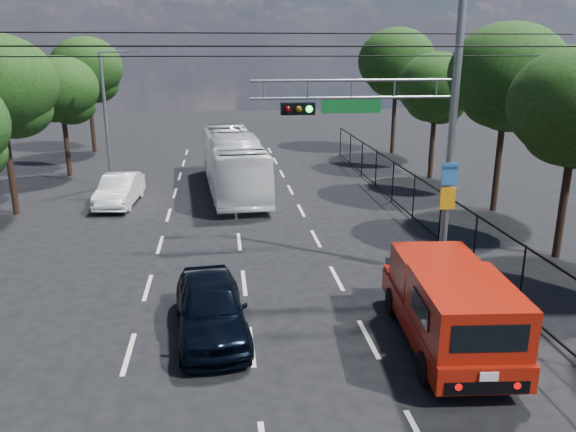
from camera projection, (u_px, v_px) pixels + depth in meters
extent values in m
cube|color=beige|center=(129.00, 354.00, 13.68)|extent=(0.12, 2.00, 0.01)
cube|color=beige|center=(148.00, 287.00, 17.48)|extent=(0.12, 2.00, 0.01)
cube|color=beige|center=(160.00, 245.00, 21.29)|extent=(0.12, 2.00, 0.01)
cube|color=beige|center=(169.00, 215.00, 25.09)|extent=(0.12, 2.00, 0.01)
cube|color=beige|center=(175.00, 193.00, 28.90)|extent=(0.12, 2.00, 0.01)
cube|color=beige|center=(180.00, 176.00, 32.70)|extent=(0.12, 2.00, 0.01)
cube|color=beige|center=(184.00, 163.00, 36.51)|extent=(0.12, 2.00, 0.01)
cube|color=beige|center=(187.00, 152.00, 40.31)|extent=(0.12, 2.00, 0.01)
cube|color=beige|center=(251.00, 346.00, 14.03)|extent=(0.12, 2.00, 0.01)
cube|color=beige|center=(244.00, 283.00, 17.83)|extent=(0.12, 2.00, 0.01)
cube|color=beige|center=(239.00, 241.00, 21.64)|extent=(0.12, 2.00, 0.01)
cube|color=beige|center=(236.00, 213.00, 25.44)|extent=(0.12, 2.00, 0.01)
cube|color=beige|center=(233.00, 191.00, 29.25)|extent=(0.12, 2.00, 0.01)
cube|color=beige|center=(231.00, 175.00, 33.05)|extent=(0.12, 2.00, 0.01)
cube|color=beige|center=(230.00, 162.00, 36.85)|extent=(0.12, 2.00, 0.01)
cube|color=beige|center=(229.00, 151.00, 40.66)|extent=(0.12, 2.00, 0.01)
cube|color=beige|center=(368.00, 339.00, 14.38)|extent=(0.12, 2.00, 0.01)
cube|color=beige|center=(337.00, 278.00, 18.18)|extent=(0.12, 2.00, 0.01)
cube|color=beige|center=(316.00, 238.00, 21.99)|extent=(0.12, 2.00, 0.01)
cube|color=beige|center=(301.00, 210.00, 25.79)|extent=(0.12, 2.00, 0.01)
cube|color=beige|center=(290.00, 190.00, 29.60)|extent=(0.12, 2.00, 0.01)
cube|color=beige|center=(282.00, 174.00, 33.40)|extent=(0.12, 2.00, 0.01)
cube|color=beige|center=(275.00, 161.00, 37.20)|extent=(0.12, 2.00, 0.01)
cube|color=beige|center=(270.00, 150.00, 41.01)|extent=(0.12, 2.00, 0.01)
cylinder|color=slate|center=(452.00, 130.00, 17.23)|extent=(0.24, 0.24, 9.50)
cylinder|color=slate|center=(355.00, 80.00, 16.44)|extent=(6.20, 0.08, 0.08)
cylinder|color=slate|center=(355.00, 98.00, 16.58)|extent=(6.20, 0.08, 0.08)
cube|color=black|center=(298.00, 109.00, 16.47)|extent=(1.00, 0.28, 0.35)
sphere|color=#3F0505|center=(288.00, 109.00, 16.29)|extent=(0.20, 0.20, 0.20)
sphere|color=#4C3805|center=(298.00, 109.00, 16.33)|extent=(0.20, 0.20, 0.20)
sphere|color=#0CE533|center=(309.00, 109.00, 16.37)|extent=(0.20, 0.20, 0.20)
cube|color=#0C5A21|center=(351.00, 106.00, 16.64)|extent=(1.80, 0.05, 0.40)
cube|color=#2363A7|center=(450.00, 174.00, 17.48)|extent=(0.50, 0.04, 0.70)
cube|color=orange|center=(448.00, 199.00, 17.71)|extent=(0.50, 0.04, 0.70)
cylinder|color=slate|center=(437.00, 88.00, 16.80)|extent=(0.05, 0.05, 0.50)
cylinder|color=slate|center=(394.00, 89.00, 16.65)|extent=(0.05, 0.05, 0.50)
cylinder|color=slate|center=(352.00, 89.00, 16.50)|extent=(0.05, 0.05, 0.50)
cylinder|color=slate|center=(308.00, 89.00, 16.35)|extent=(0.05, 0.05, 0.50)
cylinder|color=slate|center=(264.00, 90.00, 16.20)|extent=(0.05, 0.05, 0.50)
cylinder|color=slate|center=(106.00, 121.00, 29.39)|extent=(0.18, 0.18, 7.00)
cylinder|color=slate|center=(116.00, 52.00, 28.48)|extent=(1.60, 0.09, 0.09)
cube|color=slate|center=(134.00, 52.00, 28.59)|extent=(0.60, 0.22, 0.15)
cylinder|color=black|center=(241.00, 46.00, 13.87)|extent=(22.00, 0.04, 0.04)
cylinder|color=black|center=(236.00, 33.00, 17.09)|extent=(22.00, 0.04, 0.04)
cylinder|color=black|center=(235.00, 56.00, 18.71)|extent=(22.00, 0.04, 0.04)
cube|color=black|center=(432.00, 187.00, 21.96)|extent=(0.04, 34.00, 0.06)
cube|color=black|center=(429.00, 230.00, 22.48)|extent=(0.04, 34.00, 0.06)
cylinder|color=black|center=(522.00, 279.00, 15.58)|extent=(0.06, 0.06, 2.00)
cylinder|color=black|center=(475.00, 243.00, 18.43)|extent=(0.06, 0.06, 2.00)
cylinder|color=black|center=(440.00, 217.00, 21.29)|extent=(0.06, 0.06, 2.00)
cylinder|color=black|center=(414.00, 197.00, 24.14)|extent=(0.06, 0.06, 2.00)
cylinder|color=black|center=(393.00, 182.00, 26.99)|extent=(0.06, 0.06, 2.00)
cylinder|color=black|center=(376.00, 169.00, 29.85)|extent=(0.06, 0.06, 2.00)
cylinder|color=black|center=(362.00, 158.00, 32.70)|extent=(0.06, 0.06, 2.00)
cylinder|color=black|center=(350.00, 150.00, 35.55)|extent=(0.06, 0.06, 2.00)
cylinder|color=black|center=(340.00, 142.00, 38.41)|extent=(0.06, 0.06, 2.00)
cylinder|color=black|center=(564.00, 200.00, 19.49)|extent=(0.28, 0.28, 4.20)
ellipsoid|color=black|center=(568.00, 132.00, 18.57)|extent=(2.85, 2.85, 2.28)
cylinder|color=black|center=(498.00, 159.00, 25.18)|extent=(0.28, 0.28, 4.76)
ellipsoid|color=black|center=(508.00, 73.00, 24.11)|extent=(5.10, 5.10, 4.33)
ellipsoid|color=black|center=(510.00, 101.00, 24.79)|extent=(3.40, 3.40, 2.72)
ellipsoid|color=black|center=(500.00, 98.00, 24.17)|extent=(3.23, 3.23, 2.58)
cylinder|color=black|center=(432.00, 143.00, 31.90)|extent=(0.28, 0.28, 4.03)
ellipsoid|color=black|center=(436.00, 86.00, 30.99)|extent=(4.32, 4.32, 3.67)
ellipsoid|color=black|center=(440.00, 104.00, 31.61)|extent=(2.88, 2.88, 2.30)
ellipsoid|color=black|center=(431.00, 102.00, 31.01)|extent=(2.74, 2.74, 2.19)
cylinder|color=black|center=(394.00, 118.00, 39.40)|extent=(0.28, 0.28, 4.93)
ellipsoid|color=black|center=(397.00, 61.00, 38.29)|extent=(5.28, 5.28, 4.49)
ellipsoid|color=black|center=(400.00, 79.00, 38.98)|extent=(3.52, 3.52, 2.82)
ellipsoid|color=black|center=(392.00, 77.00, 38.37)|extent=(3.34, 3.34, 2.68)
cylinder|color=black|center=(10.00, 165.00, 24.61)|extent=(0.28, 0.28, 4.48)
ellipsoid|color=black|center=(14.00, 109.00, 24.26)|extent=(3.20, 3.20, 2.56)
cylinder|color=black|center=(67.00, 142.00, 32.35)|extent=(0.28, 0.28, 3.92)
ellipsoid|color=black|center=(60.00, 88.00, 31.47)|extent=(4.20, 4.20, 3.57)
ellipsoid|color=black|center=(71.00, 105.00, 32.08)|extent=(2.80, 2.80, 2.24)
ellipsoid|color=black|center=(55.00, 103.00, 31.48)|extent=(2.66, 2.66, 2.13)
cylinder|color=black|center=(92.00, 120.00, 39.84)|extent=(0.28, 0.28, 4.59)
ellipsoid|color=black|center=(86.00, 67.00, 38.81)|extent=(4.92, 4.92, 4.18)
ellipsoid|color=black|center=(95.00, 84.00, 39.47)|extent=(3.28, 3.28, 2.62)
ellipsoid|color=black|center=(82.00, 82.00, 38.86)|extent=(3.12, 3.12, 2.49)
cylinder|color=black|center=(393.00, 302.00, 15.62)|extent=(0.35, 0.79, 0.77)
cylinder|color=black|center=(459.00, 300.00, 15.69)|extent=(0.35, 0.79, 0.77)
cylinder|color=black|center=(427.00, 368.00, 12.36)|extent=(0.35, 0.79, 0.77)
cylinder|color=black|center=(510.00, 366.00, 12.43)|extent=(0.35, 0.79, 0.77)
cube|color=maroon|center=(446.00, 320.00, 13.94)|extent=(2.52, 5.63, 0.61)
cube|color=maroon|center=(420.00, 278.00, 16.28)|extent=(2.07, 0.77, 0.60)
cube|color=black|center=(418.00, 265.00, 16.48)|extent=(1.89, 0.59, 0.34)
cube|color=maroon|center=(434.00, 270.00, 14.92)|extent=(2.11, 1.85, 1.04)
cube|color=black|center=(443.00, 281.00, 14.12)|extent=(1.70, 0.19, 0.60)
cube|color=maroon|center=(466.00, 309.00, 12.54)|extent=(2.26, 2.95, 1.15)
cube|color=black|center=(511.00, 307.00, 12.57)|extent=(0.15, 1.31, 0.49)
cube|color=black|center=(420.00, 308.00, 12.49)|extent=(0.15, 1.31, 0.49)
cube|color=black|center=(490.00, 338.00, 11.20)|extent=(1.59, 0.18, 0.60)
cube|color=black|center=(487.00, 387.00, 11.38)|extent=(1.76, 0.23, 0.29)
cube|color=silver|center=(489.00, 377.00, 11.26)|extent=(0.39, 0.06, 0.20)
imported|color=black|center=(211.00, 307.00, 14.43)|extent=(2.13, 4.54, 1.50)
imported|color=white|center=(233.00, 163.00, 28.98)|extent=(3.28, 10.89, 2.99)
imported|color=white|center=(120.00, 190.00, 26.59)|extent=(1.88, 4.46, 1.43)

